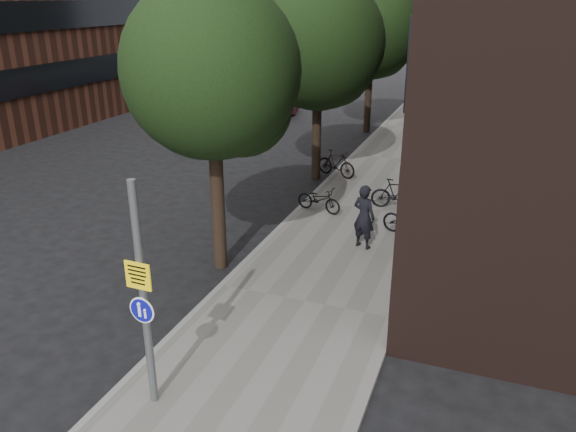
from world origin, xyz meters
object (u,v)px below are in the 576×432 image
at_px(signpost, 144,297).
at_px(pedestrian, 364,217).
at_px(parked_bike_facade_near, 411,221).
at_px(parked_car_near, 204,135).

height_order(signpost, pedestrian, signpost).
bearing_deg(parked_bike_facade_near, parked_car_near, 70.74).
bearing_deg(pedestrian, parked_car_near, -22.46).
xyz_separation_m(signpost, parked_bike_facade_near, (3.16, 9.14, -1.64)).
xyz_separation_m(parked_bike_facade_near, parked_car_near, (-11.33, 7.76, -0.04)).
relative_size(pedestrian, parked_bike_facade_near, 1.03).
xyz_separation_m(pedestrian, parked_car_near, (-10.15, 9.05, -0.50)).
bearing_deg(pedestrian, parked_bike_facade_near, -113.26).
bearing_deg(signpost, pedestrian, 77.83).
xyz_separation_m(pedestrian, parked_bike_facade_near, (1.18, 1.29, -0.46)).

